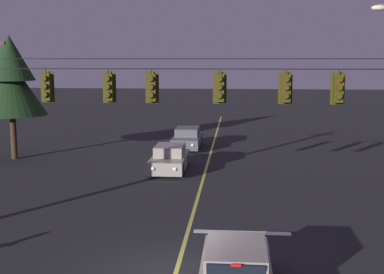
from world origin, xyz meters
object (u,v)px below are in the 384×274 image
at_px(tree_verge_near, 11,79).
at_px(traffic_light_rightmost, 286,88).
at_px(car_waiting_near_lane, 236,272).
at_px(car_oncoming_trailing, 187,139).
at_px(car_oncoming_lead, 170,159).
at_px(traffic_light_right_inner, 220,88).
at_px(traffic_light_far_right, 339,88).
at_px(traffic_light_left_inner, 108,87).
at_px(traffic_light_leftmost, 46,87).
at_px(traffic_light_centre, 151,88).

bearing_deg(tree_verge_near, traffic_light_rightmost, -37.98).
relative_size(car_waiting_near_lane, car_oncoming_trailing, 0.98).
bearing_deg(car_waiting_near_lane, traffic_light_rightmost, 73.50).
bearing_deg(car_waiting_near_lane, car_oncoming_lead, 103.80).
bearing_deg(traffic_light_right_inner, car_waiting_near_lane, -83.37).
relative_size(traffic_light_rightmost, car_oncoming_lead, 0.28).
height_order(car_waiting_near_lane, tree_verge_near, tree_verge_near).
distance_m(traffic_light_far_right, car_oncoming_trailing, 18.43).
height_order(traffic_light_left_inner, car_oncoming_trailing, traffic_light_left_inner).
relative_size(car_oncoming_lead, car_oncoming_trailing, 1.00).
bearing_deg(traffic_light_rightmost, car_oncoming_lead, 119.65).
distance_m(traffic_light_leftmost, traffic_light_right_inner, 6.22).
relative_size(traffic_light_centre, car_waiting_near_lane, 0.28).
bearing_deg(tree_verge_near, car_oncoming_trailing, 25.30).
height_order(traffic_light_far_right, tree_verge_near, tree_verge_near).
distance_m(car_oncoming_lead, tree_verge_near, 10.96).
height_order(traffic_light_leftmost, traffic_light_right_inner, same).
bearing_deg(car_oncoming_lead, car_oncoming_trailing, 88.03).
bearing_deg(tree_verge_near, traffic_light_leftmost, -60.79).
relative_size(car_oncoming_trailing, tree_verge_near, 0.60).
relative_size(traffic_light_centre, traffic_light_far_right, 1.00).
distance_m(traffic_light_rightmost, traffic_light_far_right, 1.78).
height_order(car_waiting_near_lane, car_oncoming_trailing, same).
relative_size(traffic_light_leftmost, traffic_light_centre, 1.00).
height_order(traffic_light_right_inner, traffic_light_far_right, same).
bearing_deg(traffic_light_far_right, traffic_light_right_inner, 180.00).
distance_m(traffic_light_left_inner, car_oncoming_lead, 10.30).
height_order(traffic_light_centre, traffic_light_right_inner, same).
bearing_deg(traffic_light_far_right, traffic_light_leftmost, 180.00).
height_order(traffic_light_right_inner, tree_verge_near, tree_verge_near).
height_order(traffic_light_centre, car_oncoming_trailing, traffic_light_centre).
xyz_separation_m(traffic_light_right_inner, traffic_light_rightmost, (2.28, 0.00, 0.00)).
xyz_separation_m(traffic_light_left_inner, traffic_light_rightmost, (6.23, 0.00, 0.00)).
relative_size(traffic_light_centre, traffic_light_rightmost, 1.00).
bearing_deg(traffic_light_left_inner, car_oncoming_lead, 84.11).
xyz_separation_m(traffic_light_centre, traffic_light_far_right, (6.47, 0.00, 0.00)).
relative_size(traffic_light_leftmost, car_oncoming_lead, 0.28).
height_order(traffic_light_leftmost, car_waiting_near_lane, traffic_light_leftmost).
height_order(traffic_light_centre, traffic_light_rightmost, same).
bearing_deg(traffic_light_right_inner, car_oncoming_lead, 107.89).
distance_m(traffic_light_left_inner, car_waiting_near_lane, 8.42).
relative_size(traffic_light_leftmost, traffic_light_far_right, 1.00).
bearing_deg(traffic_light_leftmost, car_oncoming_trailing, 78.12).
bearing_deg(traffic_light_rightmost, traffic_light_leftmost, 180.00).
bearing_deg(traffic_light_far_right, traffic_light_rightmost, 180.00).
distance_m(traffic_light_leftmost, car_waiting_near_lane, 9.85).
bearing_deg(traffic_light_left_inner, traffic_light_far_right, 0.00).
bearing_deg(car_oncoming_lead, car_waiting_near_lane, -76.20).
relative_size(traffic_light_leftmost, car_waiting_near_lane, 0.28).
bearing_deg(car_oncoming_lead, traffic_light_left_inner, -95.89).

